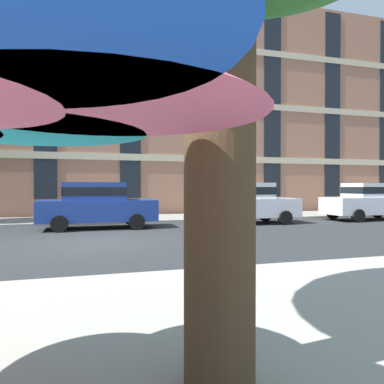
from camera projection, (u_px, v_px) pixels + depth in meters
ground_plane at (94, 243)px, 10.57m from camera, size 120.00×120.00×0.00m
sidewalk_far at (90, 220)px, 17.09m from camera, size 56.00×3.60×0.12m
apartment_building at (88, 116)px, 24.84m from camera, size 42.55×12.08×12.80m
sedan_blue at (97, 204)px, 14.16m from camera, size 4.40×1.98×1.78m
sedan_white at (246, 202)px, 15.93m from camera, size 4.40×1.98×1.78m
sedan_white_midblock at (370, 200)px, 17.78m from camera, size 4.40×1.98×1.78m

